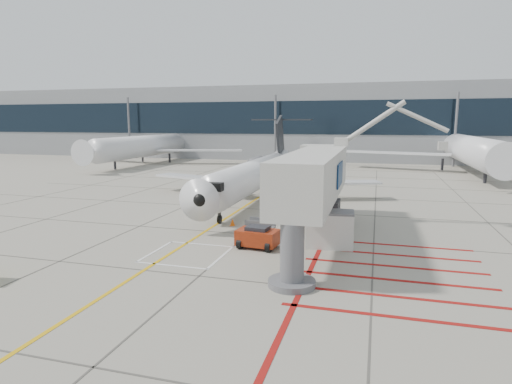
# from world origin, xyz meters

# --- Properties ---
(ground_plane) EXTENTS (260.00, 260.00, 0.00)m
(ground_plane) POSITION_xyz_m (0.00, 0.00, 0.00)
(ground_plane) COLOR gray
(ground_plane) RESTS_ON ground
(regional_jet) EXTENTS (24.14, 30.23, 7.83)m
(regional_jet) POSITION_xyz_m (-2.97, 13.37, 3.92)
(regional_jet) COLOR silver
(regional_jet) RESTS_ON ground_plane
(jet_bridge) EXTENTS (8.88, 18.60, 7.42)m
(jet_bridge) POSITION_xyz_m (4.48, 2.33, 3.71)
(jet_bridge) COLOR beige
(jet_bridge) RESTS_ON ground_plane
(pushback_tug) EXTENTS (2.49, 1.71, 1.37)m
(pushback_tug) POSITION_xyz_m (1.44, 1.25, 0.69)
(pushback_tug) COLOR maroon
(pushback_tug) RESTS_ON ground_plane
(baggage_cart) EXTENTS (1.82, 1.18, 1.13)m
(baggage_cart) POSITION_xyz_m (0.86, 4.00, 0.56)
(baggage_cart) COLOR #55565A
(baggage_cart) RESTS_ON ground_plane
(ground_power_unit) EXTENTS (2.84, 1.79, 2.16)m
(ground_power_unit) POSITION_xyz_m (5.47, 2.62, 1.08)
(ground_power_unit) COLOR silver
(ground_power_unit) RESTS_ON ground_plane
(cone_nose) EXTENTS (0.32, 0.32, 0.44)m
(cone_nose) POSITION_xyz_m (-0.22, 5.81, 0.22)
(cone_nose) COLOR #FA550D
(cone_nose) RESTS_ON ground_plane
(cone_side) EXTENTS (0.36, 0.36, 0.50)m
(cone_side) POSITION_xyz_m (-1.74, 5.98, 0.25)
(cone_side) COLOR #EA5A0C
(cone_side) RESTS_ON ground_plane
(terminal_building) EXTENTS (180.00, 28.00, 14.00)m
(terminal_building) POSITION_xyz_m (10.00, 70.00, 7.00)
(terminal_building) COLOR gray
(terminal_building) RESTS_ON ground_plane
(terminal_glass_band) EXTENTS (180.00, 0.10, 6.00)m
(terminal_glass_band) POSITION_xyz_m (10.00, 55.95, 8.00)
(terminal_glass_band) COLOR black
(terminal_glass_band) RESTS_ON ground_plane
(bg_aircraft_b) EXTENTS (32.76, 36.40, 10.92)m
(bg_aircraft_b) POSITION_xyz_m (-30.84, 46.00, 5.46)
(bg_aircraft_b) COLOR silver
(bg_aircraft_b) RESTS_ON ground_plane
(bg_aircraft_c) EXTENTS (35.38, 39.31, 11.79)m
(bg_aircraft_c) POSITION_xyz_m (20.51, 46.00, 5.90)
(bg_aircraft_c) COLOR silver
(bg_aircraft_c) RESTS_ON ground_plane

